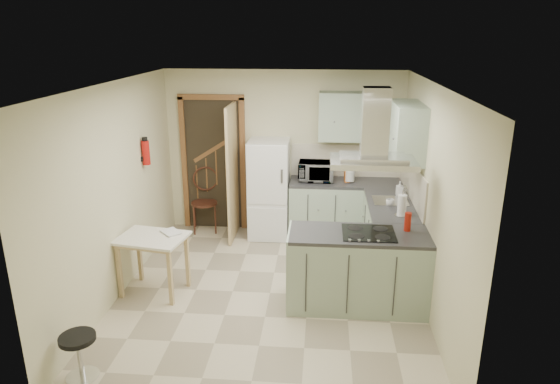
# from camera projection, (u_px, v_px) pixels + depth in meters

# --- Properties ---
(floor) EXTENTS (4.20, 4.20, 0.00)m
(floor) POSITION_uv_depth(u_px,v_px,m) (270.00, 293.00, 6.07)
(floor) COLOR beige
(floor) RESTS_ON ground
(ceiling) EXTENTS (4.20, 4.20, 0.00)m
(ceiling) POSITION_uv_depth(u_px,v_px,m) (269.00, 84.00, 5.29)
(ceiling) COLOR silver
(ceiling) RESTS_ON back_wall
(back_wall) EXTENTS (3.60, 0.00, 3.60)m
(back_wall) POSITION_uv_depth(u_px,v_px,m) (284.00, 153.00, 7.67)
(back_wall) COLOR beige
(back_wall) RESTS_ON floor
(left_wall) EXTENTS (0.00, 4.20, 4.20)m
(left_wall) POSITION_uv_depth(u_px,v_px,m) (116.00, 191.00, 5.83)
(left_wall) COLOR beige
(left_wall) RESTS_ON floor
(right_wall) EXTENTS (0.00, 4.20, 4.20)m
(right_wall) POSITION_uv_depth(u_px,v_px,m) (430.00, 200.00, 5.54)
(right_wall) COLOR beige
(right_wall) RESTS_ON floor
(doorway) EXTENTS (1.10, 0.12, 2.10)m
(doorway) POSITION_uv_depth(u_px,v_px,m) (214.00, 164.00, 7.79)
(doorway) COLOR brown
(doorway) RESTS_ON floor
(fridge) EXTENTS (0.60, 0.60, 1.50)m
(fridge) POSITION_uv_depth(u_px,v_px,m) (269.00, 189.00, 7.56)
(fridge) COLOR white
(fridge) RESTS_ON floor
(counter_back) EXTENTS (1.08, 0.60, 0.90)m
(counter_back) POSITION_uv_depth(u_px,v_px,m) (325.00, 209.00, 7.58)
(counter_back) COLOR #9EB2A0
(counter_back) RESTS_ON floor
(counter_right) EXTENTS (0.60, 1.95, 0.90)m
(counter_right) POSITION_uv_depth(u_px,v_px,m) (386.00, 228.00, 6.87)
(counter_right) COLOR #9EB2A0
(counter_right) RESTS_ON floor
(splashback) EXTENTS (1.68, 0.02, 0.50)m
(splashback) POSITION_uv_depth(u_px,v_px,m) (346.00, 160.00, 7.61)
(splashback) COLOR beige
(splashback) RESTS_ON counter_back
(wall_cabinet_back) EXTENTS (0.85, 0.35, 0.70)m
(wall_cabinet_back) POSITION_uv_depth(u_px,v_px,m) (348.00, 117.00, 7.24)
(wall_cabinet_back) COLOR #9EB2A0
(wall_cabinet_back) RESTS_ON back_wall
(wall_cabinet_right) EXTENTS (0.35, 0.90, 0.70)m
(wall_cabinet_right) POSITION_uv_depth(u_px,v_px,m) (407.00, 132.00, 6.17)
(wall_cabinet_right) COLOR #9EB2A0
(wall_cabinet_right) RESTS_ON right_wall
(peninsula) EXTENTS (1.55, 0.65, 0.90)m
(peninsula) POSITION_uv_depth(u_px,v_px,m) (358.00, 270.00, 5.68)
(peninsula) COLOR #9EB2A0
(peninsula) RESTS_ON floor
(hob) EXTENTS (0.58, 0.50, 0.01)m
(hob) POSITION_uv_depth(u_px,v_px,m) (369.00, 233.00, 5.53)
(hob) COLOR black
(hob) RESTS_ON peninsula
(extractor_hood) EXTENTS (0.90, 0.55, 0.10)m
(extractor_hood) POSITION_uv_depth(u_px,v_px,m) (373.00, 162.00, 5.27)
(extractor_hood) COLOR silver
(extractor_hood) RESTS_ON ceiling
(sink) EXTENTS (0.45, 0.40, 0.01)m
(sink) POSITION_uv_depth(u_px,v_px,m) (390.00, 201.00, 6.57)
(sink) COLOR silver
(sink) RESTS_ON counter_right
(fire_extinguisher) EXTENTS (0.10, 0.10, 0.32)m
(fire_extinguisher) POSITION_uv_depth(u_px,v_px,m) (146.00, 153.00, 6.60)
(fire_extinguisher) COLOR #B2140F
(fire_extinguisher) RESTS_ON left_wall
(drop_leaf_table) EXTENTS (0.86, 0.70, 0.73)m
(drop_leaf_table) POSITION_uv_depth(u_px,v_px,m) (154.00, 265.00, 5.99)
(drop_leaf_table) COLOR tan
(drop_leaf_table) RESTS_ON floor
(bentwood_chair) EXTENTS (0.48, 0.48, 0.92)m
(bentwood_chair) POSITION_uv_depth(u_px,v_px,m) (204.00, 203.00, 7.83)
(bentwood_chair) COLOR #461C17
(bentwood_chair) RESTS_ON floor
(stool) EXTENTS (0.43, 0.43, 0.44)m
(stool) POSITION_uv_depth(u_px,v_px,m) (80.00, 356.00, 4.54)
(stool) COLOR black
(stool) RESTS_ON floor
(microwave) EXTENTS (0.53, 0.36, 0.29)m
(microwave) POSITION_uv_depth(u_px,v_px,m) (316.00, 171.00, 7.42)
(microwave) COLOR black
(microwave) RESTS_ON counter_back
(kettle) EXTENTS (0.15, 0.15, 0.21)m
(kettle) POSITION_uv_depth(u_px,v_px,m) (350.00, 175.00, 7.36)
(kettle) COLOR silver
(kettle) RESTS_ON counter_back
(cereal_box) EXTENTS (0.09, 0.20, 0.29)m
(cereal_box) POSITION_uv_depth(u_px,v_px,m) (347.00, 171.00, 7.41)
(cereal_box) COLOR orange
(cereal_box) RESTS_ON counter_back
(soap_bottle) EXTENTS (0.09, 0.09, 0.20)m
(soap_bottle) POSITION_uv_depth(u_px,v_px,m) (400.00, 188.00, 6.78)
(soap_bottle) COLOR #A0A3AC
(soap_bottle) RESTS_ON counter_right
(paper_towel) EXTENTS (0.11, 0.11, 0.27)m
(paper_towel) POSITION_uv_depth(u_px,v_px,m) (402.00, 205.00, 6.02)
(paper_towel) COLOR silver
(paper_towel) RESTS_ON counter_right
(cup) EXTENTS (0.11, 0.11, 0.08)m
(cup) POSITION_uv_depth(u_px,v_px,m) (390.00, 202.00, 6.40)
(cup) COLOR white
(cup) RESTS_ON counter_right
(red_bottle) EXTENTS (0.09, 0.09, 0.21)m
(red_bottle) POSITION_uv_depth(u_px,v_px,m) (408.00, 222.00, 5.57)
(red_bottle) COLOR #A91C0E
(red_bottle) RESTS_ON peninsula
(book) EXTENTS (0.30, 0.30, 0.11)m
(book) POSITION_uv_depth(u_px,v_px,m) (164.00, 230.00, 5.92)
(book) COLOR #A4363A
(book) RESTS_ON drop_leaf_table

